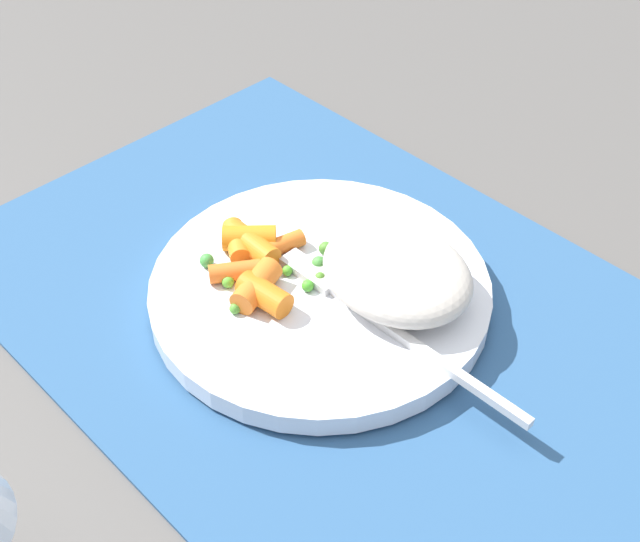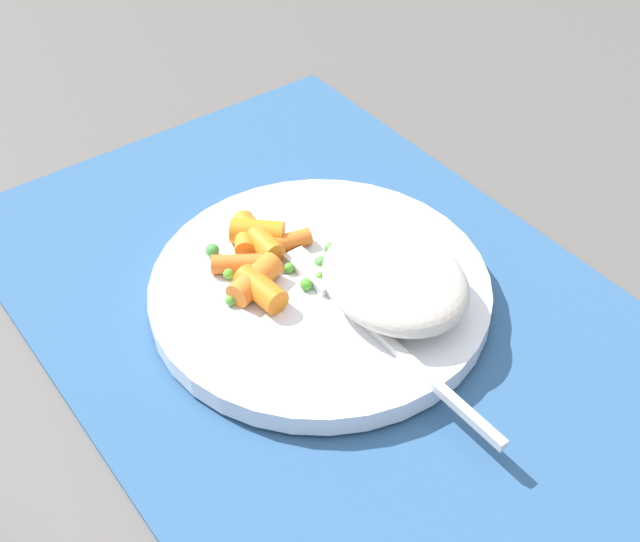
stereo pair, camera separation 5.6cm
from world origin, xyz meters
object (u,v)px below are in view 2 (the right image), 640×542
object	(u,v)px
plate	(320,290)
carrot_portion	(257,255)
rice_mound	(395,279)
fork	(365,319)

from	to	relation	value
plate	carrot_portion	distance (m)	0.05
rice_mound	carrot_portion	world-z (taller)	rice_mound
fork	carrot_portion	bearing A→B (deg)	15.79
rice_mound	plate	bearing A→B (deg)	34.55
carrot_portion	plate	bearing A→B (deg)	-148.93
rice_mound	fork	size ratio (longest dim) A/B	0.52
carrot_portion	fork	distance (m)	0.09
plate	rice_mound	bearing A→B (deg)	-145.45
plate	rice_mound	distance (m)	0.06
plate	fork	size ratio (longest dim) A/B	1.14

